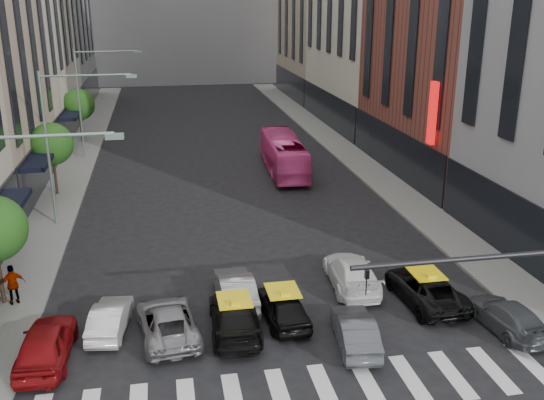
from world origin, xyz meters
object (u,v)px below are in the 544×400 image
streetlamp_mid (63,128)px  bus (284,154)px  taxi_center (283,306)px  pedestrian_far (13,285)px  car_red (46,343)px  streetlamp_far (90,89)px  taxi_left (235,316)px  car_white_front (110,318)px

streetlamp_mid → bus: bearing=31.1°
taxi_center → pedestrian_far: pedestrian_far is taller
streetlamp_mid → car_red: bearing=-86.8°
streetlamp_mid → taxi_center: 17.72m
streetlamp_far → pedestrian_far: (-1.24, -26.18, -4.84)m
taxi_left → pedestrian_far: 10.07m
car_red → pedestrian_far: (-2.09, 4.73, 0.31)m
pedestrian_far → bus: bearing=-153.8°
streetlamp_far → taxi_center: streetlamp_far is taller
car_red → pedestrian_far: bearing=-64.1°
streetlamp_far → car_red: 31.34m
streetlamp_far → taxi_left: bearing=-75.0°
streetlamp_far → taxi_center: 31.69m
car_white_front → taxi_center: (7.10, -0.45, 0.08)m
bus → car_red: bearing=62.5°
streetlamp_far → car_white_front: size_ratio=2.41×
car_white_front → pedestrian_far: 5.21m
car_red → car_white_front: (2.20, 1.79, -0.15)m
taxi_left → pedestrian_far: size_ratio=2.67×
bus → pedestrian_far: (-16.04, -19.11, -0.37)m
streetlamp_far → taxi_center: bearing=-71.1°
streetlamp_far → bus: (14.80, -7.06, -4.46)m
bus → pedestrian_far: 24.95m
car_red → car_white_front: 2.84m
car_white_front → pedestrian_far: pedestrian_far is taller
streetlamp_far → pedestrian_far: 26.65m
car_white_front → pedestrian_far: bearing=-26.8°
taxi_left → streetlamp_far: bearing=-72.1°
streetlamp_mid → taxi_center: size_ratio=2.22×
bus → pedestrian_far: bearing=52.8°
car_red → car_white_front: bearing=-138.7°
streetlamp_mid → car_red: (0.84, -14.90, -5.14)m
streetlamp_mid → car_white_front: streetlamp_mid is taller
taxi_center → pedestrian_far: 11.89m
bus → taxi_left: bearing=76.4°
car_red → bus: size_ratio=0.43×
car_red → taxi_left: 7.25m
pedestrian_far → streetlamp_mid: bearing=-120.7°
pedestrian_far → car_white_front: bearing=121.8°
bus → taxi_center: bearing=81.1°
taxi_left → taxi_center: size_ratio=1.21×
car_white_front → streetlamp_far: bearing=-76.4°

